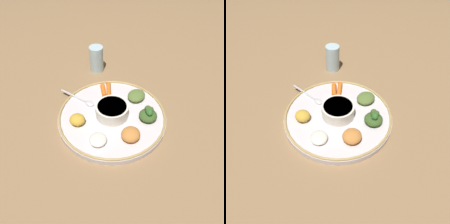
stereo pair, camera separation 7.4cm
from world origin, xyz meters
The scene contains 13 objects.
ground_plane centered at (0.00, 0.00, 0.00)m, with size 2.40×2.40×0.00m, color olive.
platter centered at (0.00, 0.00, 0.01)m, with size 0.37×0.37×0.02m, color silver.
platter_rim centered at (0.00, 0.00, 0.02)m, with size 0.36×0.36×0.01m, color tan.
center_bowl centered at (0.00, 0.00, 0.04)m, with size 0.11×0.11×0.04m.
spoon centered at (-0.10, 0.08, 0.02)m, with size 0.13×0.11×0.01m.
greens_pile centered at (0.12, -0.03, 0.04)m, with size 0.06×0.06×0.05m.
carrot_near_spoon centered at (0.00, 0.13, 0.03)m, with size 0.02×0.09×0.02m.
carrot_outer centered at (-0.02, 0.13, 0.03)m, with size 0.02×0.08×0.02m.
mound_rice_white centered at (-0.05, -0.11, 0.03)m, with size 0.05×0.06×0.02m, color silver.
mound_squash centered at (0.05, -0.10, 0.04)m, with size 0.06×0.06×0.03m, color #C67A38.
mound_lentil_yellow centered at (-0.12, -0.02, 0.04)m, with size 0.05×0.05×0.03m, color gold.
mound_collards centered at (0.10, 0.07, 0.03)m, with size 0.07×0.06×0.03m, color #567033.
drinking_glass centered at (-0.04, 0.30, 0.05)m, with size 0.06×0.06×0.11m.
Camera 1 is at (-0.05, -0.52, 0.57)m, focal length 35.79 mm.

